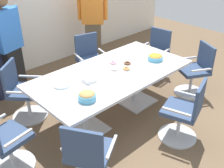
% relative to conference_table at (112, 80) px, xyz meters
% --- Properties ---
extents(ground_plane, '(10.00, 10.00, 0.01)m').
position_rel_conference_table_xyz_m(ground_plane, '(0.00, 0.00, -0.63)').
color(ground_plane, brown).
extents(back_wall, '(8.00, 0.10, 2.80)m').
position_rel_conference_table_xyz_m(back_wall, '(0.00, 2.40, 0.77)').
color(back_wall, white).
rests_on(back_wall, ground).
extents(conference_table, '(2.40, 1.20, 0.75)m').
position_rel_conference_table_xyz_m(conference_table, '(0.00, 0.00, 0.00)').
color(conference_table, silver).
rests_on(conference_table, ground).
extents(office_chair_0, '(0.63, 0.63, 0.91)m').
position_rel_conference_table_xyz_m(office_chair_0, '(-1.70, 0.04, -0.22)').
color(office_chair_0, silver).
rests_on(office_chair_0, ground).
extents(office_chair_1, '(0.74, 0.74, 0.91)m').
position_rel_conference_table_xyz_m(office_chair_1, '(-1.13, -0.82, -0.22)').
color(office_chair_1, silver).
rests_on(office_chair_1, ground).
extents(office_chair_2, '(0.67, 0.67, 0.91)m').
position_rel_conference_table_xyz_m(office_chair_2, '(0.31, -1.09, -0.22)').
color(office_chair_2, silver).
rests_on(office_chair_2, ground).
extents(office_chair_3, '(0.73, 0.73, 0.91)m').
position_rel_conference_table_xyz_m(office_chair_3, '(1.50, -0.53, -0.22)').
color(office_chair_3, silver).
rests_on(office_chair_3, ground).
extents(office_chair_4, '(0.60, 0.60, 0.91)m').
position_rel_conference_table_xyz_m(office_chair_4, '(1.57, 0.42, -0.22)').
color(office_chair_4, silver).
rests_on(office_chair_4, ground).
extents(office_chair_5, '(0.66, 0.66, 0.91)m').
position_rel_conference_table_xyz_m(office_chair_5, '(0.46, 1.06, -0.22)').
color(office_chair_5, silver).
rests_on(office_chair_5, ground).
extents(office_chair_6, '(0.76, 0.76, 0.91)m').
position_rel_conference_table_xyz_m(office_chair_6, '(-1.00, 0.89, -0.22)').
color(office_chair_6, silver).
rests_on(office_chair_6, ground).
extents(person_standing_2, '(0.60, 0.35, 1.75)m').
position_rel_conference_table_xyz_m(person_standing_2, '(-0.76, 1.67, 0.29)').
color(person_standing_2, black).
rests_on(person_standing_2, ground).
extents(person_standing_3, '(0.49, 0.48, 1.87)m').
position_rel_conference_table_xyz_m(person_standing_3, '(1.06, 1.68, 0.36)').
color(person_standing_3, brown).
rests_on(person_standing_3, ground).
extents(snack_bowl_chips_orange, '(0.24, 0.24, 0.10)m').
position_rel_conference_table_xyz_m(snack_bowl_chips_orange, '(0.79, -0.17, 0.17)').
color(snack_bowl_chips_orange, '#4C9EC6').
rests_on(snack_bowl_chips_orange, conference_table).
extents(snack_bowl_cookies, '(0.22, 0.22, 0.12)m').
position_rel_conference_table_xyz_m(snack_bowl_cookies, '(-0.74, -0.33, 0.18)').
color(snack_bowl_cookies, '#4C9EC6').
rests_on(snack_bowl_cookies, conference_table).
extents(donut_platter, '(0.38, 0.39, 0.04)m').
position_rel_conference_table_xyz_m(donut_platter, '(0.20, 0.03, 0.14)').
color(donut_platter, white).
rests_on(donut_platter, conference_table).
extents(plate_stack, '(0.24, 0.24, 0.03)m').
position_rel_conference_table_xyz_m(plate_stack, '(-0.76, 0.18, 0.14)').
color(plate_stack, white).
rests_on(plate_stack, conference_table).
extents(napkin_pile, '(0.16, 0.16, 0.06)m').
position_rel_conference_table_xyz_m(napkin_pile, '(-0.42, 0.01, 0.16)').
color(napkin_pile, white).
rests_on(napkin_pile, conference_table).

